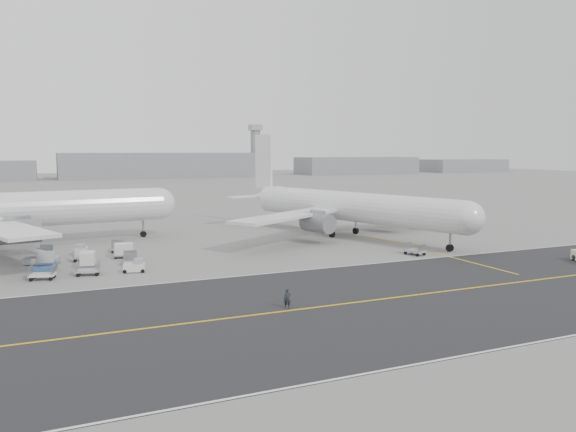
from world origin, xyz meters
name	(u,v)px	position (x,y,z in m)	size (l,w,h in m)	color
ground	(244,272)	(0.00, 0.00, 0.00)	(700.00, 700.00, 0.00)	gray
taxiway	(352,303)	(5.02, -17.98, 0.01)	(220.00, 59.00, 0.03)	#272729
horizon_buildings	(143,178)	(30.00, 260.00, 0.00)	(520.00, 28.00, 28.00)	gray
control_tower	(256,149)	(100.00, 265.00, 16.25)	(7.00, 7.00, 31.25)	gray
airliner_b	(345,206)	(26.30, 21.11, 5.27)	(50.26, 51.25, 18.29)	silver
jet_bridge	(384,207)	(36.88, 24.84, 4.41)	(16.93, 6.77, 6.32)	gray
gse_cluster	(86,264)	(-17.65, 12.99, 0.00)	(18.47, 22.77, 2.15)	#A1A2A7
stray_dolly	(415,255)	(26.36, 0.86, 0.00)	(1.72, 2.79, 1.72)	silver
ground_crew_a	(287,299)	(-1.61, -17.15, 0.95)	(0.69, 0.45, 1.90)	black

